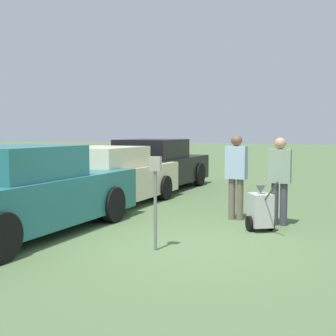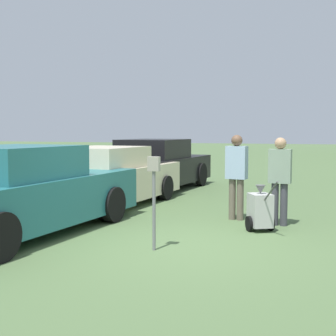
{
  "view_description": "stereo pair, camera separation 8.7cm",
  "coord_description": "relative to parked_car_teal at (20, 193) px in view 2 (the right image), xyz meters",
  "views": [
    {
      "loc": [
        2.26,
        -6.96,
        1.83
      ],
      "look_at": [
        -0.72,
        1.64,
        1.1
      ],
      "focal_mm": 50.0,
      "sensor_mm": 36.0,
      "label": 1
    },
    {
      "loc": [
        2.34,
        -6.93,
        1.83
      ],
      "look_at": [
        -0.72,
        1.64,
        1.1
      ],
      "focal_mm": 50.0,
      "sensor_mm": 36.0,
      "label": 2
    }
  ],
  "objects": [
    {
      "name": "person_worker",
      "position": [
        3.31,
        2.62,
        0.27
      ],
      "size": [
        0.44,
        0.27,
        1.74
      ],
      "rotation": [
        0.0,
        0.0,
        3.01
      ],
      "color": "#665B4C",
      "rests_on": "ground_plane"
    },
    {
      "name": "parked_car_black",
      "position": [
        -0.0,
        6.6,
        0.0
      ],
      "size": [
        2.28,
        5.09,
        1.57
      ],
      "rotation": [
        0.0,
        0.0,
        -0.07
      ],
      "color": "black",
      "rests_on": "ground_plane"
    },
    {
      "name": "parked_car_cream",
      "position": [
        0.0,
        3.24,
        -0.05
      ],
      "size": [
        2.22,
        5.03,
        1.44
      ],
      "rotation": [
        0.0,
        0.0,
        -0.07
      ],
      "color": "beige",
      "rests_on": "ground_plane"
    },
    {
      "name": "parking_meter",
      "position": [
        2.62,
        -0.25,
        0.27
      ],
      "size": [
        0.18,
        0.09,
        1.44
      ],
      "color": "slate",
      "rests_on": "ground_plane"
    },
    {
      "name": "equipment_cart",
      "position": [
        3.94,
        1.69,
        -0.34
      ],
      "size": [
        0.67,
        0.95,
        1.0
      ],
      "rotation": [
        0.0,
        0.0,
        0.52
      ],
      "color": "#B2B2AD",
      "rests_on": "ground_plane"
    },
    {
      "name": "parked_car_teal",
      "position": [
        0.0,
        0.0,
        0.0
      ],
      "size": [
        2.32,
        5.16,
        1.56
      ],
      "rotation": [
        0.0,
        0.0,
        -0.07
      ],
      "color": "#23666B",
      "rests_on": "ground_plane"
    },
    {
      "name": "ground_plane",
      "position": [
        2.85,
        0.13,
        -0.73
      ],
      "size": [
        120.0,
        120.0,
        0.0
      ],
      "primitive_type": "plane",
      "color": "#4C663D"
    },
    {
      "name": "person_supervisor",
      "position": [
        4.21,
        2.32,
        0.24
      ],
      "size": [
        0.43,
        0.24,
        1.7
      ],
      "rotation": [
        0.0,
        0.0,
        3.09
      ],
      "color": "#3F3F47",
      "rests_on": "ground_plane"
    }
  ]
}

